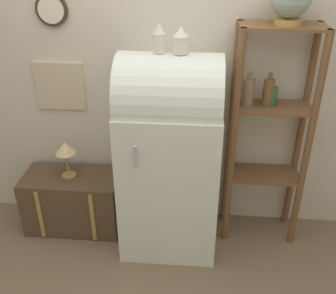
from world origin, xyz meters
name	(u,v)px	position (x,y,z in m)	size (l,w,h in m)	color
ground_plane	(167,257)	(0.00, 0.00, 0.00)	(12.00, 12.00, 0.00)	#7A664C
wall_back	(173,61)	(0.00, 0.57, 1.35)	(7.00, 0.09, 2.70)	beige
refrigerator	(170,153)	(0.00, 0.24, 0.78)	(0.70, 0.66, 1.50)	silver
suitcase_trunk	(74,201)	(-0.80, 0.32, 0.24)	(0.76, 0.39, 0.48)	brown
shelf_unit	(268,124)	(0.69, 0.38, 0.96)	(0.57, 0.30, 1.66)	brown
vase_left	(159,39)	(-0.07, 0.24, 1.59)	(0.08, 0.08, 0.19)	silver
vase_center	(181,41)	(0.07, 0.23, 1.58)	(0.10, 0.10, 0.17)	silver
desk_lamp	(65,150)	(-0.80, 0.32, 0.71)	(0.16, 0.16, 0.30)	#AD8942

